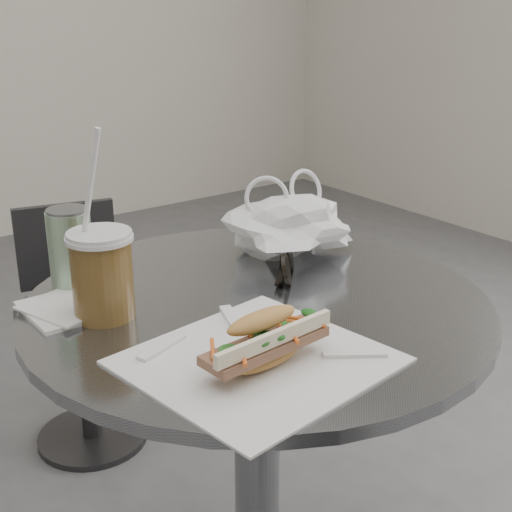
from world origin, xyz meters
TOP-DOWN VIEW (x-y plane):
  - cafe_table at (0.00, 0.20)m, footprint 0.76×0.76m
  - chair_far at (0.04, 1.06)m, footprint 0.35×0.38m
  - sandwich_paper at (-0.12, 0.03)m, footprint 0.35×0.34m
  - banh_mi at (-0.13, 0.02)m, footprint 0.24×0.11m
  - iced_coffee at (-0.22, 0.29)m, footprint 0.10×0.10m
  - sunglasses at (0.10, 0.25)m, footprint 0.11×0.11m
  - plastic_bag at (0.18, 0.32)m, footprint 0.27×0.23m
  - napkin_stack at (-0.26, 0.35)m, footprint 0.16×0.16m
  - drink_can at (-0.22, 0.43)m, footprint 0.07×0.07m

SIDE VIEW (x-z plane):
  - chair_far at x=0.04m, z-range -0.03..0.63m
  - cafe_table at x=0.00m, z-range 0.10..0.84m
  - sandwich_paper at x=-0.12m, z-range 0.74..0.74m
  - napkin_stack at x=-0.26m, z-range 0.74..0.75m
  - sunglasses at x=0.10m, z-range 0.73..0.79m
  - banh_mi at x=-0.13m, z-range 0.74..0.82m
  - plastic_bag at x=0.18m, z-range 0.74..0.85m
  - drink_can at x=-0.22m, z-range 0.74..0.88m
  - iced_coffee at x=-0.22m, z-range 0.66..0.96m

